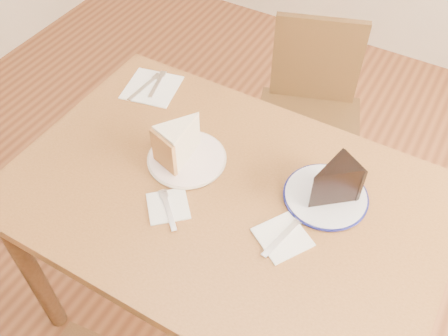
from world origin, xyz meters
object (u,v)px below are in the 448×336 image
plate_cream (187,159)px  chocolate_cake (330,185)px  plate_navy (326,196)px  table (224,214)px  carrot_cake (183,141)px  chair_far (309,116)px

plate_cream → chocolate_cake: 0.42m
plate_cream → plate_navy: (0.40, 0.07, 0.00)m
table → carrot_cake: bearing=160.8°
table → chair_far: size_ratio=1.45×
chocolate_cake → carrot_cake: bearing=38.1°
plate_navy → carrot_cake: carrot_cake is taller
plate_cream → plate_navy: bearing=10.3°
plate_cream → carrot_cake: (-0.01, 0.01, 0.06)m
chair_far → plate_cream: 0.74m
carrot_cake → chocolate_cake: same height
table → plate_navy: (0.25, 0.13, 0.10)m
table → plate_navy: 0.30m
plate_navy → table: bearing=-153.0°
chair_far → carrot_cake: carrot_cake is taller
plate_cream → plate_navy: 0.41m
table → plate_navy: bearing=27.0°
carrot_cake → plate_cream: bearing=-8.5°
plate_cream → chocolate_cake: (0.41, 0.06, 0.06)m
chair_far → carrot_cake: 0.76m
chair_far → plate_navy: bearing=95.0°
plate_navy → chocolate_cake: (0.01, -0.01, 0.06)m
table → carrot_cake: carrot_cake is taller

